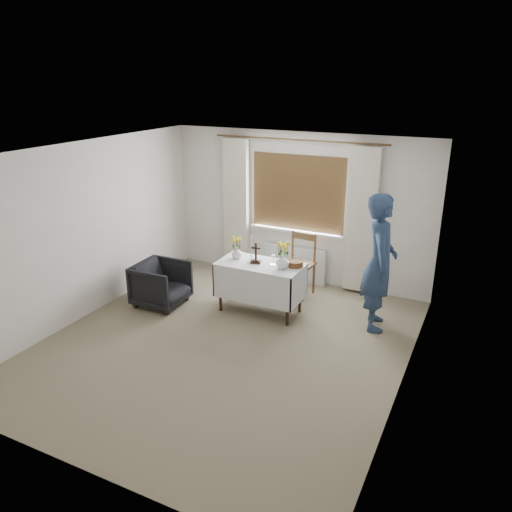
{
  "coord_description": "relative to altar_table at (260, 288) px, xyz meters",
  "views": [
    {
      "loc": [
        2.9,
        -5.0,
        3.35
      ],
      "look_at": [
        0.02,
        0.88,
        0.95
      ],
      "focal_mm": 35.0,
      "sensor_mm": 36.0,
      "label": 1
    }
  ],
  "objects": [
    {
      "name": "ground",
      "position": [
        0.01,
        -1.08,
        -0.38
      ],
      "size": [
        5.0,
        5.0,
        0.0
      ],
      "primitive_type": "plane",
      "color": "gray",
      "rests_on": "ground"
    },
    {
      "name": "altar_table",
      "position": [
        0.0,
        0.0,
        0.0
      ],
      "size": [
        1.24,
        0.64,
        0.76
      ],
      "primitive_type": "cube",
      "color": "white",
      "rests_on": "ground"
    },
    {
      "name": "wooden_chair",
      "position": [
        0.27,
        0.8,
        0.12
      ],
      "size": [
        0.5,
        0.5,
        1.0
      ],
      "primitive_type": null,
      "rotation": [
        0.0,
        0.0,
        -0.1
      ],
      "color": "brown",
      "rests_on": "ground"
    },
    {
      "name": "armchair",
      "position": [
        -1.46,
        -0.45,
        -0.05
      ],
      "size": [
        0.76,
        0.74,
        0.67
      ],
      "primitive_type": "imported",
      "rotation": [
        0.0,
        0.0,
        1.6
      ],
      "color": "black",
      "rests_on": "ground"
    },
    {
      "name": "person",
      "position": [
        1.64,
        0.29,
        0.57
      ],
      "size": [
        0.63,
        0.8,
        1.91
      ],
      "primitive_type": "imported",
      "rotation": [
        0.0,
        0.0,
        1.85
      ],
      "color": "navy",
      "rests_on": "ground"
    },
    {
      "name": "radiator",
      "position": [
        0.01,
        1.34,
        -0.08
      ],
      "size": [
        1.1,
        0.1,
        0.6
      ],
      "primitive_type": "cube",
      "color": "silver",
      "rests_on": "ground"
    },
    {
      "name": "wooden_cross",
      "position": [
        -0.07,
        -0.01,
        0.54
      ],
      "size": [
        0.17,
        0.14,
        0.31
      ],
      "primitive_type": null,
      "rotation": [
        0.0,
        0.0,
        0.26
      ],
      "color": "black",
      "rests_on": "altar_table"
    },
    {
      "name": "candlestick_left",
      "position": [
        -0.15,
        0.01,
        0.58
      ],
      "size": [
        0.14,
        0.14,
        0.39
      ],
      "primitive_type": null,
      "rotation": [
        0.0,
        0.0,
        0.34
      ],
      "color": "silver",
      "rests_on": "altar_table"
    },
    {
      "name": "candlestick_right",
      "position": [
        0.19,
        0.03,
        0.54
      ],
      "size": [
        0.1,
        0.1,
        0.31
      ],
      "primitive_type": null,
      "rotation": [
        0.0,
        0.0,
        0.08
      ],
      "color": "silver",
      "rests_on": "altar_table"
    },
    {
      "name": "flower_vase_left",
      "position": [
        -0.41,
        0.05,
        0.47
      ],
      "size": [
        0.19,
        0.19,
        0.17
      ],
      "primitive_type": "imported",
      "rotation": [
        0.0,
        0.0,
        -0.15
      ],
      "color": "white",
      "rests_on": "altar_table"
    },
    {
      "name": "flower_vase_right",
      "position": [
        0.36,
        -0.03,
        0.48
      ],
      "size": [
        0.23,
        0.23,
        0.2
      ],
      "primitive_type": "imported",
      "rotation": [
        0.0,
        0.0,
        0.21
      ],
      "color": "white",
      "rests_on": "altar_table"
    },
    {
      "name": "wicker_basket",
      "position": [
        0.5,
        0.12,
        0.42
      ],
      "size": [
        0.26,
        0.26,
        0.09
      ],
      "primitive_type": "cylinder",
      "rotation": [
        0.0,
        0.0,
        -0.17
      ],
      "color": "brown",
      "rests_on": "altar_table"
    }
  ]
}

